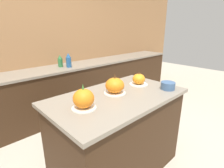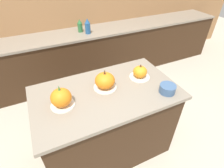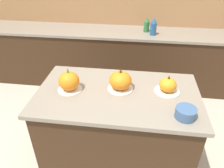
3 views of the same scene
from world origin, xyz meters
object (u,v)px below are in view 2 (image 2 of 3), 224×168
at_px(pumpkin_cake_left, 61,98).
at_px(bottle_short, 80,26).
at_px(pumpkin_cake_center, 105,81).
at_px(bottle_tall, 88,26).
at_px(pumpkin_cake_right, 140,72).
at_px(mixing_bowl, 167,89).

distance_m(pumpkin_cake_left, bottle_short, 1.75).
xyz_separation_m(pumpkin_cake_center, bottle_tall, (0.31, 1.43, 0.02)).
bearing_deg(pumpkin_cake_center, bottle_tall, 77.63).
distance_m(pumpkin_cake_right, bottle_short, 1.56).
xyz_separation_m(pumpkin_cake_left, pumpkin_cake_center, (0.43, 0.07, -0.00)).
height_order(bottle_tall, bottle_short, bottle_tall).
distance_m(pumpkin_cake_left, bottle_tall, 1.68).
bearing_deg(pumpkin_cake_left, bottle_short, 68.27).
height_order(pumpkin_cake_right, bottle_short, bottle_short).
relative_size(pumpkin_cake_left, pumpkin_cake_right, 1.01).
relative_size(pumpkin_cake_right, bottle_tall, 0.88).
height_order(pumpkin_cake_right, bottle_tall, bottle_tall).
bearing_deg(bottle_short, pumpkin_cake_right, -83.67).
bearing_deg(pumpkin_cake_right, pumpkin_cake_left, -174.49).
relative_size(pumpkin_cake_center, mixing_bowl, 1.48).
relative_size(bottle_tall, mixing_bowl, 1.60).
height_order(pumpkin_cake_center, pumpkin_cake_right, pumpkin_cake_center).
xyz_separation_m(pumpkin_cake_left, bottle_short, (0.65, 1.63, 0.00)).
bearing_deg(pumpkin_cake_left, bottle_tall, 63.84).
xyz_separation_m(pumpkin_cake_right, bottle_short, (-0.17, 1.55, 0.02)).
distance_m(pumpkin_cake_center, pumpkin_cake_right, 0.40).
bearing_deg(bottle_tall, pumpkin_cake_left, -116.16).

